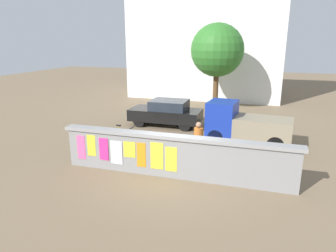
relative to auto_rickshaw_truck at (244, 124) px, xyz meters
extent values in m
plane|color=#7A664C|center=(-1.99, 3.78, -0.90)|extent=(60.00, 60.00, 0.00)
cube|color=gray|center=(-1.99, -4.22, -0.22)|extent=(7.85, 0.30, 1.35)
cube|color=gray|center=(-1.99, -4.22, 0.51)|extent=(8.05, 0.42, 0.12)
cube|color=#F9599E|center=(-5.43, -4.38, -0.16)|extent=(0.32, 0.02, 0.89)
cube|color=yellow|center=(-5.01, -4.38, -0.04)|extent=(0.32, 0.03, 0.78)
cube|color=#F42D8C|center=(-4.52, -4.38, -0.13)|extent=(0.36, 0.03, 0.82)
cube|color=silver|center=(-4.03, -4.38, -0.20)|extent=(0.45, 0.02, 0.85)
cube|color=yellow|center=(-3.53, -4.38, -0.04)|extent=(0.43, 0.02, 0.56)
cube|color=orange|center=(-3.10, -4.38, -0.18)|extent=(0.32, 0.02, 0.86)
cube|color=yellow|center=(-2.54, -4.38, -0.15)|extent=(0.44, 0.02, 0.94)
cube|color=yellow|center=(-2.04, -4.38, -0.22)|extent=(0.39, 0.02, 0.84)
cylinder|color=black|center=(-1.15, -0.54, -0.55)|extent=(0.72, 0.27, 0.70)
cylinder|color=black|center=(-1.02, 0.76, -0.55)|extent=(0.72, 0.27, 0.70)
cylinder|color=black|center=(1.33, -0.79, -0.55)|extent=(0.72, 0.27, 0.70)
cylinder|color=black|center=(1.47, 0.50, -0.55)|extent=(0.72, 0.27, 0.70)
cube|color=#1933A5|center=(-0.99, 0.10, 0.20)|extent=(1.35, 1.61, 1.50)
cube|color=gray|center=(0.80, -0.08, -0.10)|extent=(2.54, 1.74, 0.90)
cylinder|color=black|center=(-5.48, 1.15, -0.60)|extent=(0.60, 0.18, 0.60)
cylinder|color=black|center=(-5.48, 2.61, -0.60)|extent=(0.60, 0.18, 0.60)
cylinder|color=black|center=(-2.98, 1.13, -0.60)|extent=(0.60, 0.18, 0.60)
cylinder|color=black|center=(-2.98, 2.59, -0.60)|extent=(0.60, 0.18, 0.60)
cube|color=black|center=(-4.23, 1.87, -0.30)|extent=(3.81, 1.72, 0.60)
cube|color=#262D38|center=(-4.03, 1.87, 0.25)|extent=(1.91, 1.55, 0.50)
cylinder|color=black|center=(-2.39, -2.73, -0.60)|extent=(0.60, 0.12, 0.60)
cylinder|color=black|center=(-3.69, -2.69, -0.60)|extent=(0.60, 0.14, 0.60)
cube|color=#197233|center=(-3.04, -2.71, -0.32)|extent=(1.01, 0.27, 0.32)
cube|color=black|center=(-3.24, -2.70, -0.14)|extent=(0.57, 0.24, 0.10)
cube|color=#262626|center=(-2.49, -2.73, -0.05)|extent=(0.06, 0.56, 0.03)
cylinder|color=black|center=(-4.47, -1.94, -0.57)|extent=(0.66, 0.07, 0.66)
cylinder|color=black|center=(-5.52, -1.89, -0.57)|extent=(0.66, 0.07, 0.66)
cube|color=gold|center=(-5.00, -1.92, -0.39)|extent=(0.95, 0.08, 0.06)
cylinder|color=gold|center=(-5.15, -1.91, -0.17)|extent=(0.03, 0.03, 0.40)
cube|color=black|center=(-5.15, -1.91, 0.03)|extent=(0.20, 0.09, 0.05)
cube|color=black|center=(-4.52, -1.94, -0.02)|extent=(0.06, 0.44, 0.03)
cylinder|color=#338CBF|center=(-1.54, -2.89, -0.50)|extent=(0.12, 0.12, 0.80)
cylinder|color=#338CBF|center=(-1.37, -2.84, -0.50)|extent=(0.12, 0.12, 0.80)
cylinder|color=#BF6626|center=(-1.45, -2.87, 0.20)|extent=(0.41, 0.41, 0.60)
sphere|color=#8C664C|center=(-1.45, -2.87, 0.61)|extent=(0.22, 0.22, 0.22)
cylinder|color=brown|center=(-2.25, 6.34, 0.45)|extent=(0.34, 0.34, 2.70)
sphere|color=#307529|center=(-2.25, 6.34, 2.97)|extent=(3.33, 3.33, 3.33)
cube|color=white|center=(-3.92, 11.78, 3.44)|extent=(11.68, 5.47, 8.67)
camera|label=1|loc=(0.65, -13.37, 3.57)|focal=32.67mm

